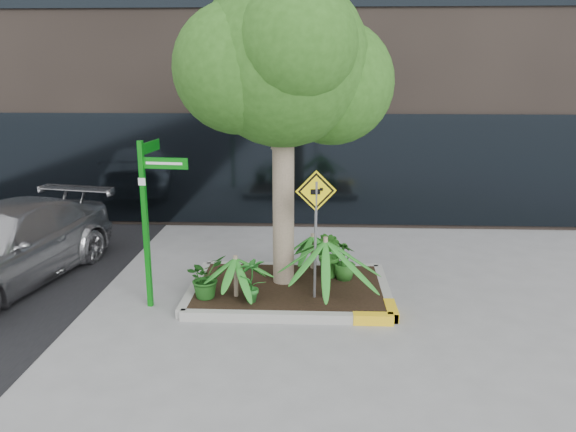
{
  "coord_description": "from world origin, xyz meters",
  "views": [
    {
      "loc": [
        0.59,
        -8.53,
        3.66
      ],
      "look_at": [
        0.18,
        0.2,
        1.38
      ],
      "focal_mm": 35.0,
      "sensor_mm": 36.0,
      "label": 1
    }
  ],
  "objects_px": {
    "tree": "(283,61)",
    "cattle_sign": "(316,213)",
    "parked_car": "(3,247)",
    "street_sign_post": "(149,206)"
  },
  "relations": [
    {
      "from": "tree",
      "to": "cattle_sign",
      "type": "height_order",
      "value": "tree"
    },
    {
      "from": "tree",
      "to": "cattle_sign",
      "type": "distance_m",
      "value": 2.43
    },
    {
      "from": "parked_car",
      "to": "cattle_sign",
      "type": "xyz_separation_m",
      "value": [
        5.41,
        -0.72,
        0.85
      ]
    },
    {
      "from": "tree",
      "to": "parked_car",
      "type": "height_order",
      "value": "tree"
    },
    {
      "from": "street_sign_post",
      "to": "parked_car",
      "type": "bearing_deg",
      "value": 171.37
    },
    {
      "from": "tree",
      "to": "cattle_sign",
      "type": "relative_size",
      "value": 2.52
    },
    {
      "from": "parked_car",
      "to": "street_sign_post",
      "type": "xyz_separation_m",
      "value": [
        2.84,
        -0.76,
        0.95
      ]
    },
    {
      "from": "cattle_sign",
      "to": "street_sign_post",
      "type": "bearing_deg",
      "value": 170.31
    },
    {
      "from": "street_sign_post",
      "to": "tree",
      "type": "bearing_deg",
      "value": 27.17
    },
    {
      "from": "tree",
      "to": "parked_car",
      "type": "xyz_separation_m",
      "value": [
        -4.87,
        -0.02,
        -3.11
      ]
    }
  ]
}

